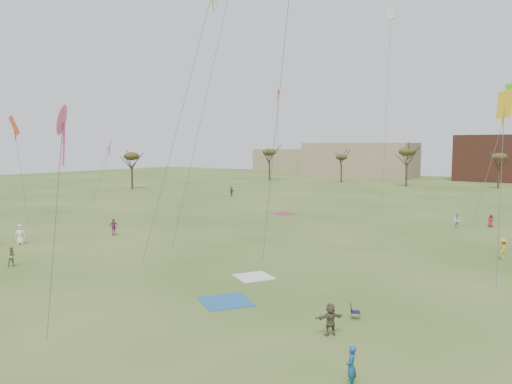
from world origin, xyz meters
The scene contains 19 objects.
ground centered at (0.00, 0.00, 0.00)m, with size 260.00×260.00×0.00m, color #31561A.
flyer_near_left centered at (-21.20, 2.79, 0.96)m, with size 0.94×0.61×1.92m, color white.
flyer_near_right centered at (16.35, -4.62, 0.84)m, with size 0.61×0.40×1.68m, color #1D5487.
spectator_fore_b centered at (-13.37, -2.21, 0.81)m, with size 0.78×0.61×1.62m, color tan.
spectator_fore_c centered at (13.28, -0.33, 0.82)m, with size 1.52×0.49×1.64m, color brown.
flyer_mid_b centered at (17.66, 22.42, 0.92)m, with size 1.19×0.68×1.84m, color gold.
spectator_mid_d centered at (-17.76, 11.05, 0.89)m, with size 1.04×0.43×1.78m, color #993F79.
spectator_mid_e centered at (10.91, 36.28, 0.92)m, with size 0.89×0.70×1.84m, color silver.
flyer_far_a centered at (-31.91, 49.24, 0.88)m, with size 1.63×0.52×1.75m, color #377D29.
flyer_far_b centered at (13.82, 39.64, 0.73)m, with size 0.72×0.47×1.47m, color #A71C39.
blanket_blue centered at (5.73, 0.72, 0.00)m, with size 2.88×2.88×0.03m, color #2561A1.
blanket_cream centered at (3.88, 6.24, 0.00)m, with size 2.49×2.49×0.03m, color white.
blanket_plum centered at (-11.64, 35.17, 0.00)m, with size 2.90×2.90×0.03m, color #9E3051.
camp_chair_center centered at (13.39, 2.45, 0.26)m, with size 0.72×0.70×0.87m.
kites_aloft centered at (0.15, 26.29, 20.47)m, with size 65.46×59.27×27.84m.
tree_line centered at (-2.85, 79.12, 7.09)m, with size 117.44×49.32×8.91m.
building_tan centered at (-35.00, 115.00, 5.00)m, with size 32.00×14.00×10.00m, color #937F60.
building_brick centered at (5.00, 120.00, 6.00)m, with size 26.00×16.00×12.00m, color brown.
building_tan_west centered at (-65.00, 122.00, 4.00)m, with size 20.00×12.00×8.00m, color #937F60.
Camera 1 is at (23.94, -21.84, 9.54)m, focal length 34.30 mm.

